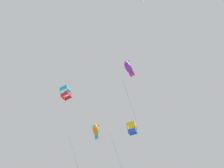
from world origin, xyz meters
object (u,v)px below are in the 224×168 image
Objects in this scene: kite_box_highest at (132,129)px; kite_fish_mid_left at (128,67)px; kite_fish_low_drifter at (96,130)px; kite_box_far_centre at (66,93)px.

kite_fish_mid_left reaches higher than kite_box_highest.
kite_box_far_centre is (6.60, 0.71, 1.97)m from kite_fish_low_drifter.
kite_fish_low_drifter is 6.93m from kite_box_far_centre.
kite_box_highest is 8.36m from kite_fish_mid_left.
kite_box_far_centre reaches higher than kite_fish_low_drifter.
kite_fish_mid_left is at bearing 125.49° from kite_box_far_centre.
kite_fish_mid_left is (1.39, 5.77, 6.49)m from kite_fish_low_drifter.
kite_fish_mid_left is at bearing -158.25° from kite_box_highest.
kite_box_far_centre is at bearing -62.32° from kite_box_highest.
kite_box_far_centre reaches higher than kite_box_highest.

